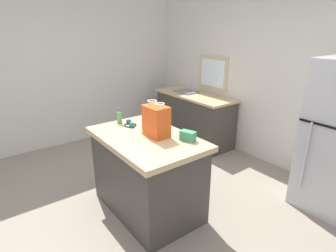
{
  "coord_description": "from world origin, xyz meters",
  "views": [
    {
      "loc": [
        2.3,
        -1.31,
        2.04
      ],
      "look_at": [
        -0.06,
        0.47,
        0.98
      ],
      "focal_mm": 29.43,
      "sensor_mm": 36.0,
      "label": 1
    }
  ],
  "objects_px": {
    "kitchen_island": "(147,173)",
    "small_box": "(188,136)",
    "bottle": "(119,117)",
    "ear_defenders": "(130,124)",
    "shopping_bag": "(156,121)"
  },
  "relations": [
    {
      "from": "shopping_bag",
      "to": "ear_defenders",
      "type": "height_order",
      "value": "shopping_bag"
    },
    {
      "from": "kitchen_island",
      "to": "small_box",
      "type": "height_order",
      "value": "small_box"
    },
    {
      "from": "kitchen_island",
      "to": "ear_defenders",
      "type": "distance_m",
      "value": 0.62
    },
    {
      "from": "kitchen_island",
      "to": "small_box",
      "type": "distance_m",
      "value": 0.69
    },
    {
      "from": "bottle",
      "to": "ear_defenders",
      "type": "height_order",
      "value": "bottle"
    },
    {
      "from": "small_box",
      "to": "ear_defenders",
      "type": "relative_size",
      "value": 0.81
    },
    {
      "from": "bottle",
      "to": "ear_defenders",
      "type": "bearing_deg",
      "value": 22.33
    },
    {
      "from": "small_box",
      "to": "bottle",
      "type": "height_order",
      "value": "bottle"
    },
    {
      "from": "kitchen_island",
      "to": "ear_defenders",
      "type": "xyz_separation_m",
      "value": [
        -0.39,
        0.03,
        0.48
      ]
    },
    {
      "from": "small_box",
      "to": "bottle",
      "type": "distance_m",
      "value": 0.97
    },
    {
      "from": "small_box",
      "to": "ear_defenders",
      "type": "bearing_deg",
      "value": -161.71
    },
    {
      "from": "shopping_bag",
      "to": "ear_defenders",
      "type": "distance_m",
      "value": 0.48
    },
    {
      "from": "kitchen_island",
      "to": "shopping_bag",
      "type": "distance_m",
      "value": 0.64
    },
    {
      "from": "small_box",
      "to": "bottle",
      "type": "xyz_separation_m",
      "value": [
        -0.92,
        -0.31,
        0.03
      ]
    },
    {
      "from": "kitchen_island",
      "to": "shopping_bag",
      "type": "xyz_separation_m",
      "value": [
        0.06,
        0.1,
        0.63
      ]
    }
  ]
}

